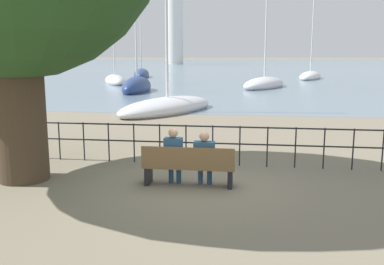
{
  "coord_description": "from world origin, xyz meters",
  "views": [
    {
      "loc": [
        1.34,
        -9.01,
        2.84
      ],
      "look_at": [
        0.0,
        0.5,
        1.1
      ],
      "focal_mm": 40.0,
      "sensor_mm": 36.0,
      "label": 1
    }
  ],
  "objects": [
    {
      "name": "harbor_lighthouse",
      "position": [
        -23.16,
        126.1,
        11.27
      ],
      "size": [
        5.21,
        5.21,
        24.24
      ],
      "color": "white",
      "rests_on": "ground_plane"
    },
    {
      "name": "ground_plane",
      "position": [
        0.0,
        0.0,
        0.0
      ],
      "size": [
        1000.0,
        1000.0,
        0.0
      ],
      "primitive_type": "plane",
      "color": "#7A705B"
    },
    {
      "name": "promenade_railing",
      "position": [
        -0.0,
        1.86,
        0.69
      ],
      "size": [
        10.6,
        0.04,
        1.05
      ],
      "color": "black",
      "rests_on": "ground_plane"
    },
    {
      "name": "seated_person_left",
      "position": [
        -0.34,
        0.01,
        0.7
      ],
      "size": [
        0.39,
        0.35,
        1.28
      ],
      "color": "navy",
      "rests_on": "ground_plane"
    },
    {
      "name": "sailboat_4",
      "position": [
        8.28,
        44.65,
        0.3
      ],
      "size": [
        4.41,
        8.75,
        9.66
      ],
      "rotation": [
        0.0,
        0.0,
        -0.27
      ],
      "color": "white",
      "rests_on": "ground_plane"
    },
    {
      "name": "sailboat_5",
      "position": [
        -2.9,
        12.17,
        0.26
      ],
      "size": [
        5.23,
        7.45,
        9.8
      ],
      "rotation": [
        0.0,
        0.0,
        -0.43
      ],
      "color": "silver",
      "rests_on": "ground_plane"
    },
    {
      "name": "sailboat_2",
      "position": [
        -13.01,
        45.69,
        0.34
      ],
      "size": [
        3.57,
        8.65,
        7.92
      ],
      "rotation": [
        0.0,
        0.0,
        0.2
      ],
      "color": "navy",
      "rests_on": "ground_plane"
    },
    {
      "name": "seated_person_right",
      "position": [
        0.34,
        0.01,
        0.68
      ],
      "size": [
        0.45,
        0.35,
        1.23
      ],
      "color": "navy",
      "rests_on": "ground_plane"
    },
    {
      "name": "park_bench",
      "position": [
        0.0,
        -0.07,
        0.44
      ],
      "size": [
        2.03,
        0.45,
        0.9
      ],
      "color": "brown",
      "rests_on": "ground_plane"
    },
    {
      "name": "sailboat_3",
      "position": [
        2.39,
        29.41,
        0.32
      ],
      "size": [
        5.11,
        7.96,
        12.0
      ],
      "rotation": [
        0.0,
        0.0,
        -0.37
      ],
      "color": "silver",
      "rests_on": "ground_plane"
    },
    {
      "name": "harbor_water",
      "position": [
        0.0,
        161.37,
        0.0
      ],
      "size": [
        600.0,
        300.0,
        0.01
      ],
      "color": "slate",
      "rests_on": "ground_plane"
    },
    {
      "name": "sailboat_1",
      "position": [
        -7.65,
        23.78,
        0.37
      ],
      "size": [
        2.16,
        6.77,
        8.08
      ],
      "rotation": [
        0.0,
        0.0,
        0.05
      ],
      "color": "navy",
      "rests_on": "ground_plane"
    },
    {
      "name": "sailboat_0",
      "position": [
        -12.66,
        33.57,
        0.3
      ],
      "size": [
        5.08,
        8.62,
        10.81
      ],
      "rotation": [
        0.0,
        0.0,
        0.39
      ],
      "color": "silver",
      "rests_on": "ground_plane"
    }
  ]
}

